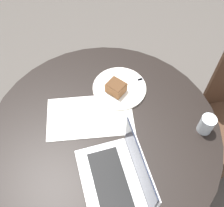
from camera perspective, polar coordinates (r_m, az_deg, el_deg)
The scene contains 8 objects.
ground_plane at distance 1.86m, azimuth -1.20°, elevation -16.33°, with size 12.00×12.00×0.00m, color #4C4742.
dining_table at distance 1.35m, azimuth -1.61°, elevation -9.17°, with size 1.07×1.07×0.72m.
paper_document at distance 1.24m, azimuth -4.79°, elevation -2.76°, with size 0.46×0.40×0.00m.
plate at distance 1.32m, azimuth 1.63°, elevation 3.39°, with size 0.27×0.27×0.01m.
cake_slice at distance 1.28m, azimuth 0.88°, elevation 3.51°, with size 0.09×0.10×0.06m.
fork at distance 1.34m, azimuth 4.08°, elevation 4.57°, with size 0.17×0.06×0.00m.
water_glass at distance 1.23m, azimuth 19.89°, elevation -4.29°, with size 0.07×0.07×0.09m.
laptop at distance 1.07m, azimuth 1.22°, elevation -15.87°, with size 0.33×0.39×0.21m.
Camera 1 is at (0.30, 0.48, 1.77)m, focal length 42.00 mm.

